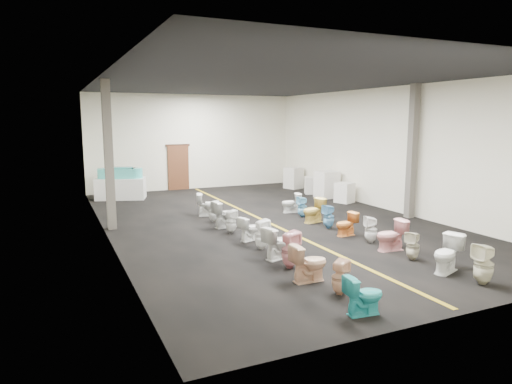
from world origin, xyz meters
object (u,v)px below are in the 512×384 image
Objects in this scene: appliance_crate_d at (294,178)px; toilet_left_4 at (278,242)px; display_table at (121,188)px; toilet_left_0 at (364,295)px; toilet_left_2 at (309,263)px; toilet_right_3 at (391,235)px; toilet_left_10 at (208,204)px; toilet_right_5 at (346,224)px; appliance_crate_c at (312,185)px; toilet_right_0 at (484,264)px; toilet_right_4 at (371,230)px; bathtub at (120,174)px; toilet_right_6 at (329,217)px; toilet_left_8 at (226,214)px; toilet_right_8 at (302,207)px; toilet_left_1 at (340,277)px; toilet_left_6 at (250,228)px; toilet_left_9 at (214,211)px; toilet_left_3 at (290,250)px; appliance_crate_a at (345,193)px; toilet_right_9 at (291,203)px; appliance_crate_b at (327,184)px; toilet_right_1 at (447,254)px; toilet_right_2 at (413,246)px; toilet_left_5 at (262,234)px; toilet_left_7 at (231,221)px; toilet_right_7 at (314,211)px.

toilet_left_4 is at bearing -120.95° from appliance_crate_d.
toilet_left_4 is at bearing -77.74° from display_table.
toilet_left_2 reaches higher than toilet_left_0.
toilet_right_3 is at bearing -64.49° from display_table.
toilet_right_3 is at bearing -70.32° from toilet_left_2.
toilet_left_10 is 1.17× the size of toilet_right_5.
appliance_crate_c is 6.41m from toilet_left_10.
toilet_right_0 is 1.16× the size of toilet_right_4.
toilet_left_4 is (2.22, -10.22, -0.04)m from display_table.
bathtub is 10.48m from toilet_left_4.
toilet_right_0 is 1.15× the size of toilet_right_6.
toilet_left_8 is at bearing -16.49° from toilet_left_4.
toilet_left_4 is 4.86m from toilet_right_8.
appliance_crate_c is 9.99m from toilet_left_4.
toilet_left_6 is at bearing -25.25° from toilet_left_1.
appliance_crate_d is 10.04m from toilet_right_4.
toilet_right_6 is at bearing -111.16° from toilet_left_9.
toilet_right_4 is (3.03, -4.22, 0.01)m from toilet_left_9.
toilet_left_8 is at bearing -9.51° from toilet_left_3.
toilet_right_9 is (-2.94, -0.86, -0.05)m from appliance_crate_a.
appliance_crate_b is 9.79m from toilet_right_1.
toilet_left_4 is at bearing 160.03° from toilet_left_6.
toilet_right_9 is at bearing 159.69° from toilet_right_2.
toilet_right_2 is (2.84, 1.09, 0.01)m from toilet_left_1.
toilet_right_9 is at bearing -41.69° from toilet_left_5.
toilet_right_0 is at bearing -68.88° from display_table.
toilet_right_5 is at bearing -45.80° from toilet_left_2.
toilet_left_6 is at bearing -11.47° from toilet_left_3.
toilet_left_3 is 1.26× the size of toilet_right_5.
toilet_left_9 reaches higher than toilet_left_7.
toilet_left_7 is at bearing -132.38° from toilet_right_3.
appliance_crate_d reaches higher than toilet_right_9.
toilet_left_5 is at bearing -29.41° from toilet_right_9.
bathtub is 2.56× the size of toilet_right_2.
display_table reaches higher than toilet_right_3.
toilet_left_5 is at bearing -162.86° from toilet_left_10.
toilet_right_3 reaches higher than toilet_left_5.
toilet_right_5 is at bearing -41.83° from bathtub.
appliance_crate_a is 0.96× the size of toilet_left_8.
toilet_right_6 is at bearing -58.11° from display_table.
toilet_right_8 is at bearing 159.78° from toilet_right_2.
toilet_left_4 reaches higher than toilet_right_9.
toilet_left_9 is at bearing -12.03° from toilet_left_7.
toilet_left_9 is at bearing -1.45° from toilet_left_8.
appliance_crate_d reaches higher than toilet_left_7.
appliance_crate_a is 10.86m from toilet_left_0.
toilet_left_2 reaches higher than toilet_right_8.
toilet_right_7 reaches higher than toilet_left_9.
toilet_left_0 is at bearing 174.79° from toilet_left_5.
toilet_left_7 is 1.00× the size of toilet_right_2.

